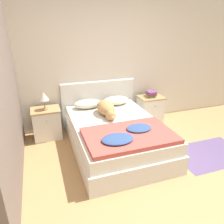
{
  "coord_description": "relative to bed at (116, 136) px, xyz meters",
  "views": [
    {
      "loc": [
        -1.17,
        -1.98,
        2.0
      ],
      "look_at": [
        -0.06,
        1.24,
        0.59
      ],
      "focal_mm": 35.0,
      "sensor_mm": 36.0,
      "label": 1
    }
  ],
  "objects": [
    {
      "name": "quilt",
      "position": [
        -0.01,
        -0.55,
        0.29
      ],
      "size": [
        1.26,
        0.81,
        0.11
      ],
      "color": "#BC4C42",
      "rests_on": "bed"
    },
    {
      "name": "pillow_left",
      "position": [
        -0.29,
        0.79,
        0.33
      ],
      "size": [
        0.52,
        0.32,
        0.16
      ],
      "color": "beige",
      "rests_on": "bed"
    },
    {
      "name": "dog",
      "position": [
        -0.05,
        0.35,
        0.36
      ],
      "size": [
        0.29,
        0.72,
        0.24
      ],
      "color": "tan",
      "rests_on": "bed"
    },
    {
      "name": "table_lamp",
      "position": [
        -1.06,
        0.76,
        0.56
      ],
      "size": [
        0.18,
        0.18,
        0.32
      ],
      "color": "#9E7A4C",
      "rests_on": "nightstand_left"
    },
    {
      "name": "nightstand_right",
      "position": [
        1.06,
        0.78,
        0.04
      ],
      "size": [
        0.51,
        0.41,
        0.57
      ],
      "color": "silver",
      "rests_on": "ground_plane"
    },
    {
      "name": "rug",
      "position": [
        1.39,
        -0.67,
        -0.24
      ],
      "size": [
        1.18,
        0.79,
        0.0
      ],
      "color": "#604C75",
      "rests_on": "ground_plane"
    },
    {
      "name": "wall_side_left",
      "position": [
        -1.51,
        0.01,
        1.03
      ],
      "size": [
        0.06,
        3.1,
        2.55
      ],
      "color": "#706056",
      "rests_on": "ground_plane"
    },
    {
      "name": "ground_plane",
      "position": [
        0.06,
        -1.04,
        -0.24
      ],
      "size": [
        16.0,
        16.0,
        0.0
      ],
      "primitive_type": "plane",
      "color": "tan"
    },
    {
      "name": "nightstand_left",
      "position": [
        -1.06,
        0.78,
        0.04
      ],
      "size": [
        0.51,
        0.41,
        0.57
      ],
      "color": "silver",
      "rests_on": "ground_plane"
    },
    {
      "name": "wall_back",
      "position": [
        0.06,
        1.09,
        1.03
      ],
      "size": [
        9.0,
        0.06,
        2.55
      ],
      "color": "beige",
      "rests_on": "ground_plane"
    },
    {
      "name": "headboard",
      "position": [
        0.0,
        1.02,
        0.25
      ],
      "size": [
        1.49,
        0.06,
        0.93
      ],
      "color": "silver",
      "rests_on": "ground_plane"
    },
    {
      "name": "bed",
      "position": [
        0.0,
        0.0,
        0.0
      ],
      "size": [
        1.41,
        1.99,
        0.49
      ],
      "color": "silver",
      "rests_on": "ground_plane"
    },
    {
      "name": "pillow_right",
      "position": [
        0.29,
        0.79,
        0.33
      ],
      "size": [
        0.52,
        0.32,
        0.16
      ],
      "color": "beige",
      "rests_on": "bed"
    },
    {
      "name": "book_stack",
      "position": [
        1.06,
        0.79,
        0.39
      ],
      "size": [
        0.18,
        0.24,
        0.11
      ],
      "color": "gold",
      "rests_on": "nightstand_right"
    }
  ]
}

